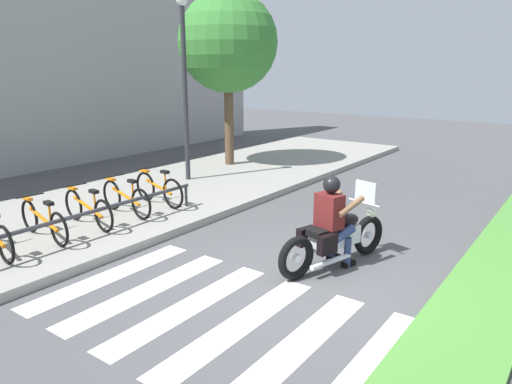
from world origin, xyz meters
TOP-DOWN VIEW (x-y plane):
  - ground_plane at (0.00, 0.00)m, footprint 48.00×48.00m
  - grass_median at (0.00, -2.24)m, footprint 24.00×1.10m
  - sidewalk at (0.00, 5.03)m, footprint 24.00×4.40m
  - crosswalk_stripe_0 at (-1.42, -1.60)m, footprint 2.80×0.40m
  - crosswalk_stripe_1 at (-1.42, -0.80)m, footprint 2.80×0.40m
  - crosswalk_stripe_2 at (-1.42, 0.00)m, footprint 2.80×0.40m
  - crosswalk_stripe_3 at (-1.42, 0.80)m, footprint 2.80×0.40m
  - crosswalk_stripe_4 at (-1.42, 1.60)m, footprint 2.80×0.40m
  - crosswalk_stripe_5 at (-1.42, 2.40)m, footprint 2.80×0.40m
  - motorcycle at (0.87, -0.11)m, footprint 2.20×0.91m
  - rider at (0.79, -0.08)m, footprint 0.73×0.66m
  - bicycle_2 at (-1.34, 4.25)m, footprint 0.48×1.67m
  - bicycle_3 at (-0.46, 4.25)m, footprint 0.48×1.66m
  - bicycle_4 at (0.41, 4.25)m, footprint 0.48×1.63m
  - bicycle_5 at (1.28, 4.25)m, footprint 0.48×1.59m
  - bike_rack at (-0.90, 3.69)m, footprint 4.96×0.07m
  - street_lamp at (3.41, 5.43)m, footprint 0.28×0.28m
  - tree_near_rack at (5.64, 5.83)m, footprint 2.86×2.86m

SIDE VIEW (x-z plane):
  - ground_plane at x=0.00m, z-range 0.00..0.00m
  - crosswalk_stripe_0 at x=-1.42m, z-range 0.00..0.01m
  - crosswalk_stripe_1 at x=-1.42m, z-range 0.00..0.01m
  - crosswalk_stripe_2 at x=-1.42m, z-range 0.00..0.01m
  - crosswalk_stripe_3 at x=-1.42m, z-range 0.00..0.01m
  - crosswalk_stripe_4 at x=-1.42m, z-range 0.00..0.01m
  - crosswalk_stripe_5 at x=-1.42m, z-range 0.00..0.01m
  - grass_median at x=0.00m, z-range 0.00..0.08m
  - sidewalk at x=0.00m, z-range 0.00..0.15m
  - motorcycle at x=0.87m, z-range -0.16..1.09m
  - bicycle_2 at x=-1.34m, z-range 0.12..0.84m
  - bicycle_3 at x=-0.46m, z-range 0.12..0.85m
  - bicycle_4 at x=0.41m, z-range 0.12..0.87m
  - bicycle_5 at x=1.28m, z-range 0.12..0.89m
  - bike_rack at x=-0.90m, z-range 0.33..0.82m
  - rider at x=0.79m, z-range 0.11..1.56m
  - street_lamp at x=3.41m, z-range 0.47..5.17m
  - tree_near_rack at x=5.64m, z-range 1.11..6.24m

